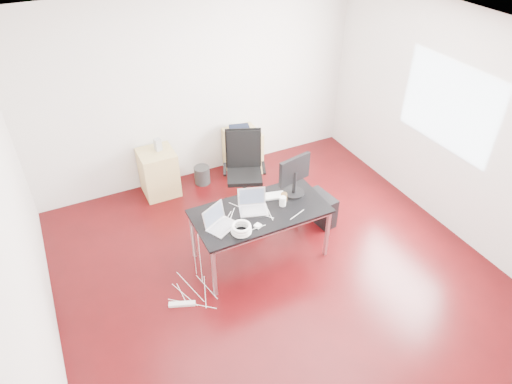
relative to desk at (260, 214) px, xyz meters
name	(u,v)px	position (x,y,z in m)	size (l,w,h in m)	color
room_shell	(282,176)	(0.08, -0.34, 0.73)	(5.00, 5.00, 5.00)	#340507
desk	(260,214)	(0.00, 0.00, 0.00)	(1.60, 0.80, 0.73)	black
office_chair	(244,166)	(0.31, 1.13, -0.07)	(0.62, 0.64, 1.08)	black
filing_cabinet_left	(159,173)	(-0.73, 1.88, -0.33)	(0.50, 0.50, 0.70)	tan
filing_cabinet_right	(243,151)	(0.64, 1.88, -0.33)	(0.50, 0.50, 0.70)	tan
pc_tower	(321,208)	(1.06, 0.24, -0.46)	(0.20, 0.45, 0.44)	black
wastebasket	(202,175)	(-0.08, 1.84, -0.54)	(0.24, 0.24, 0.28)	black
power_strip	(182,304)	(-1.15, -0.33, -0.66)	(0.30, 0.06, 0.04)	white
laptop_left	(219,222)	(-0.54, -0.05, 0.11)	(0.41, 0.38, 0.23)	silver
laptop_right	(253,205)	(-0.06, 0.06, 0.11)	(0.39, 0.34, 0.23)	silver
monitor	(294,174)	(0.53, 0.13, 0.34)	(0.45, 0.26, 0.51)	black
keyboard	(267,197)	(0.19, 0.19, 0.06)	(0.44, 0.14, 0.02)	white
cup_white	(283,201)	(0.28, -0.03, 0.11)	(0.08, 0.08, 0.12)	white
cup_brown	(284,197)	(0.34, 0.05, 0.10)	(0.08, 0.08, 0.10)	brown
cable_coil	(241,229)	(-0.37, -0.26, 0.11)	(0.24, 0.24, 0.11)	white
power_adapter	(258,226)	(-0.16, -0.25, 0.07)	(0.07, 0.07, 0.03)	white
speaker	(158,145)	(-0.67, 1.92, 0.11)	(0.09, 0.08, 0.18)	#9E9E9E
navy_garment	(240,130)	(0.59, 1.88, 0.07)	(0.30, 0.24, 0.09)	black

